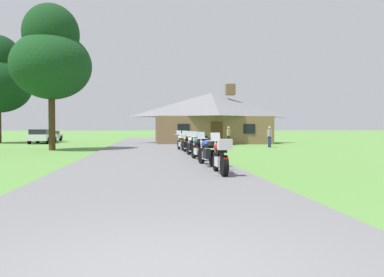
{
  "coord_description": "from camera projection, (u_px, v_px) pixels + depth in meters",
  "views": [
    {
      "loc": [
        -0.09,
        -3.81,
        1.5
      ],
      "look_at": [
        2.64,
        19.77,
        0.88
      ],
      "focal_mm": 36.21,
      "sensor_mm": 36.0,
      "label": 1
    }
  ],
  "objects": [
    {
      "name": "ground_plane",
      "position": [
        149.0,
        153.0,
        23.7
      ],
      "size": [
        500.0,
        500.0,
        0.0
      ],
      "primitive_type": "plane",
      "color": "#56893D"
    },
    {
      "name": "asphalt_driveway",
      "position": [
        149.0,
        155.0,
        21.71
      ],
      "size": [
        6.4,
        80.0,
        0.06
      ],
      "primitive_type": "cube",
      "color": "slate",
      "rests_on": "ground"
    },
    {
      "name": "motorcycle_red_nearest_to_camera",
      "position": [
        221.0,
        156.0,
        12.14
      ],
      "size": [
        0.66,
        2.08,
        1.3
      ],
      "rotation": [
        0.0,
        0.0,
        0.01
      ],
      "color": "black",
      "rests_on": "asphalt_driveway"
    },
    {
      "name": "motorcycle_blue_second_in_row",
      "position": [
        209.0,
        152.0,
        14.84
      ],
      "size": [
        0.96,
        2.07,
        1.3
      ],
      "rotation": [
        0.0,
        0.0,
        0.18
      ],
      "color": "black",
      "rests_on": "asphalt_driveway"
    },
    {
      "name": "motorcycle_green_third_in_row",
      "position": [
        199.0,
        148.0,
        17.67
      ],
      "size": [
        0.74,
        2.08,
        1.3
      ],
      "rotation": [
        0.0,
        0.0,
        0.13
      ],
      "color": "black",
      "rests_on": "asphalt_driveway"
    },
    {
      "name": "motorcycle_silver_fourth_in_row",
      "position": [
        193.0,
        146.0,
        20.02
      ],
      "size": [
        0.9,
        2.08,
        1.3
      ],
      "rotation": [
        0.0,
        0.0,
        0.14
      ],
      "color": "black",
      "rests_on": "asphalt_driveway"
    },
    {
      "name": "motorcycle_yellow_fifth_in_row",
      "position": [
        188.0,
        143.0,
        22.8
      ],
      "size": [
        0.82,
        2.08,
        1.3
      ],
      "rotation": [
        0.0,
        0.0,
        0.08
      ],
      "color": "black",
      "rests_on": "asphalt_driveway"
    },
    {
      "name": "motorcycle_silver_farthest_in_row",
      "position": [
        182.0,
        142.0,
        25.53
      ],
      "size": [
        0.72,
        2.08,
        1.3
      ],
      "rotation": [
        0.0,
        0.0,
        0.12
      ],
      "color": "black",
      "rests_on": "asphalt_driveway"
    },
    {
      "name": "stone_lodge",
      "position": [
        211.0,
        117.0,
        39.07
      ],
      "size": [
        11.7,
        7.01,
        5.99
      ],
      "color": "brown",
      "rests_on": "ground"
    },
    {
      "name": "bystander_tan_shirt_near_lodge",
      "position": [
        229.0,
        135.0,
        33.89
      ],
      "size": [
        0.35,
        0.51,
        1.67
      ],
      "rotation": [
        0.0,
        0.0,
        4.27
      ],
      "color": "black",
      "rests_on": "ground"
    },
    {
      "name": "bystander_gray_shirt_beside_signpost",
      "position": [
        270.0,
        136.0,
        30.39
      ],
      "size": [
        0.33,
        0.52,
        1.67
      ],
      "rotation": [
        0.0,
        0.0,
        1.9
      ],
      "color": "navy",
      "rests_on": "ground"
    },
    {
      "name": "tree_left_near",
      "position": [
        51.0,
        56.0,
        26.19
      ],
      "size": [
        5.37,
        5.37,
        9.91
      ],
      "color": "#422D19",
      "rests_on": "ground"
    },
    {
      "name": "parked_white_suv_far_left",
      "position": [
        42.0,
        136.0,
        38.26
      ],
      "size": [
        1.92,
        4.6,
        1.4
      ],
      "rotation": [
        0.0,
        0.0,
        0.0
      ],
      "color": "silver",
      "rests_on": "ground"
    },
    {
      "name": "parked_silver_sedan_far_left",
      "position": [
        50.0,
        136.0,
        45.17
      ],
      "size": [
        2.19,
        4.34,
        1.2
      ],
      "rotation": [
        0.0,
        0.0,
        -0.08
      ],
      "color": "#ADAFB7",
      "rests_on": "ground"
    }
  ]
}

